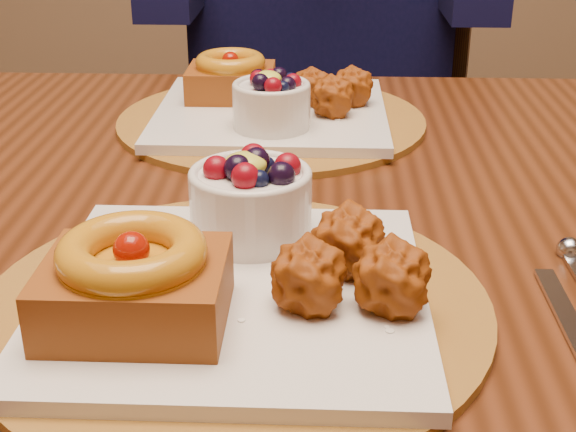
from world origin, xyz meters
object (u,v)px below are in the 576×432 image
at_px(dining_table, 259,262).
at_px(chair_far, 334,137).
at_px(place_setting_near, 230,270).
at_px(place_setting_far, 269,106).

xyz_separation_m(dining_table, chair_far, (0.09, 0.79, -0.14)).
xyz_separation_m(dining_table, place_setting_near, (-0.00, -0.21, 0.11)).
bearing_deg(place_setting_far, dining_table, -89.28).
bearing_deg(place_setting_near, place_setting_far, 89.86).
relative_size(place_setting_near, chair_far, 0.39).
xyz_separation_m(place_setting_far, chair_far, (0.09, 0.58, -0.24)).
distance_m(dining_table, chair_far, 0.81).
distance_m(place_setting_near, chair_far, 1.04).
xyz_separation_m(place_setting_near, chair_far, (0.09, 1.00, -0.24)).
relative_size(place_setting_far, chair_far, 0.39).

